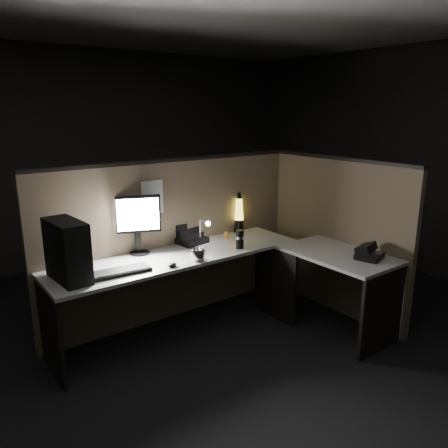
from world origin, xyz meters
TOP-DOWN VIEW (x-y plane):
  - floor at (0.00, 0.00)m, footprint 6.00×6.00m
  - room_shell at (0.00, 0.00)m, footprint 6.00×6.00m
  - partition_back at (0.00, 0.93)m, footprint 2.66×0.06m
  - partition_right at (1.33, 0.10)m, footprint 0.06×1.66m
  - desk at (0.18, 0.25)m, footprint 2.60×1.60m
  - pc_tower at (-1.10, 0.59)m, footprint 0.23×0.45m
  - monitor at (-0.42, 0.85)m, footprint 0.39×0.19m
  - keyboard at (-0.77, 0.50)m, footprint 0.52×0.20m
  - mouse at (-0.35, 0.37)m, footprint 0.10×0.08m
  - clip_lamp at (0.20, 0.73)m, footprint 0.05×0.18m
  - organizer at (0.12, 0.84)m, footprint 0.29×0.27m
  - lava_lamp at (0.72, 0.86)m, footprint 0.11×0.11m
  - travel_mug at (0.39, 0.43)m, footprint 0.08×0.08m
  - steel_mug at (-0.11, 0.38)m, footprint 0.15×0.15m
  - figurine at (0.48, 0.75)m, footprint 0.05×0.05m
  - pinned_paper at (-0.24, 0.90)m, footprint 0.21×0.00m
  - desk_phone at (1.09, -0.44)m, footprint 0.26×0.26m

SIDE VIEW (x-z plane):
  - floor at x=0.00m, z-range 0.00..0.00m
  - desk at x=0.18m, z-range 0.22..0.95m
  - keyboard at x=-0.77m, z-range 0.73..0.75m
  - mouse at x=-0.35m, z-range 0.73..0.76m
  - partition_back at x=0.00m, z-range 0.00..1.50m
  - partition_right at x=1.33m, z-range 0.00..1.50m
  - organizer at x=0.12m, z-range 0.68..0.87m
  - figurine at x=0.48m, z-range 0.75..0.80m
  - desk_phone at x=1.09m, z-range 0.71..0.85m
  - steel_mug at x=-0.11m, z-range 0.73..0.83m
  - travel_mug at x=0.39m, z-range 0.73..0.90m
  - clip_lamp at x=0.20m, z-range 0.75..0.99m
  - lava_lamp at x=0.72m, z-range 0.70..1.11m
  - pc_tower at x=-1.10m, z-range 0.73..1.18m
  - monitor at x=-0.42m, z-range 0.78..1.30m
  - pinned_paper at x=-0.24m, z-range 1.05..1.35m
  - room_shell at x=0.00m, z-range -1.38..4.62m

